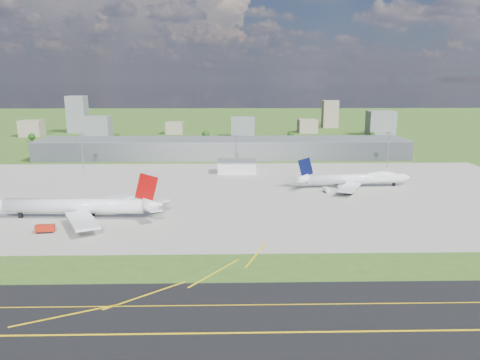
{
  "coord_description": "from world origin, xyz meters",
  "views": [
    {
      "loc": [
        4.99,
        -217.6,
        62.83
      ],
      "look_at": [
        10.74,
        33.25,
        9.0
      ],
      "focal_mm": 35.0,
      "sensor_mm": 36.0,
      "label": 1
    }
  ],
  "objects_px": {
    "fire_truck": "(45,229)",
    "tug_yellow": "(155,209)",
    "airliner_red_twin": "(81,207)",
    "van_white_far": "(341,187)",
    "van_white_near": "(326,190)",
    "airliner_blue_quad": "(356,179)"
  },
  "relations": [
    {
      "from": "airliner_red_twin",
      "to": "tug_yellow",
      "type": "height_order",
      "value": "airliner_red_twin"
    },
    {
      "from": "van_white_near",
      "to": "van_white_far",
      "type": "relative_size",
      "value": 1.32
    },
    {
      "from": "airliner_blue_quad",
      "to": "van_white_far",
      "type": "distance_m",
      "value": 10.91
    },
    {
      "from": "airliner_red_twin",
      "to": "airliner_blue_quad",
      "type": "relative_size",
      "value": 1.11
    },
    {
      "from": "fire_truck",
      "to": "van_white_near",
      "type": "bearing_deg",
      "value": 19.37
    },
    {
      "from": "airliner_red_twin",
      "to": "van_white_far",
      "type": "bearing_deg",
      "value": -153.51
    },
    {
      "from": "airliner_blue_quad",
      "to": "fire_truck",
      "type": "distance_m",
      "value": 173.13
    },
    {
      "from": "fire_truck",
      "to": "van_white_far",
      "type": "xyz_separation_m",
      "value": [
        143.18,
        78.05,
        -0.59
      ]
    },
    {
      "from": "airliner_red_twin",
      "to": "fire_truck",
      "type": "relative_size",
      "value": 9.92
    },
    {
      "from": "van_white_far",
      "to": "van_white_near",
      "type": "bearing_deg",
      "value": -159.65
    },
    {
      "from": "airliner_red_twin",
      "to": "van_white_far",
      "type": "xyz_separation_m",
      "value": [
        134.36,
        57.83,
        -4.67
      ]
    },
    {
      "from": "airliner_blue_quad",
      "to": "tug_yellow",
      "type": "xyz_separation_m",
      "value": [
        -111.96,
        -48.33,
        -4.22
      ]
    },
    {
      "from": "airliner_blue_quad",
      "to": "fire_truck",
      "type": "xyz_separation_m",
      "value": [
        -152.67,
        -81.58,
        -3.46
      ]
    },
    {
      "from": "airliner_blue_quad",
      "to": "van_white_near",
      "type": "xyz_separation_m",
      "value": [
        -20.05,
        -12.88,
        -3.76
      ]
    },
    {
      "from": "tug_yellow",
      "to": "airliner_red_twin",
      "type": "bearing_deg",
      "value": -179.08
    },
    {
      "from": "van_white_near",
      "to": "airliner_red_twin",
      "type": "bearing_deg",
      "value": 98.06
    },
    {
      "from": "van_white_far",
      "to": "tug_yellow",
      "type": "bearing_deg",
      "value": -177.56
    },
    {
      "from": "fire_truck",
      "to": "van_white_near",
      "type": "xyz_separation_m",
      "value": [
        132.62,
        68.71,
        -0.3
      ]
    },
    {
      "from": "airliner_red_twin",
      "to": "tug_yellow",
      "type": "xyz_separation_m",
      "value": [
        31.89,
        13.02,
        -4.85
      ]
    },
    {
      "from": "airliner_red_twin",
      "to": "van_white_far",
      "type": "height_order",
      "value": "airliner_red_twin"
    },
    {
      "from": "fire_truck",
      "to": "tug_yellow",
      "type": "xyz_separation_m",
      "value": [
        40.71,
        33.25,
        -0.76
      ]
    },
    {
      "from": "van_white_near",
      "to": "van_white_far",
      "type": "height_order",
      "value": "van_white_near"
    }
  ]
}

